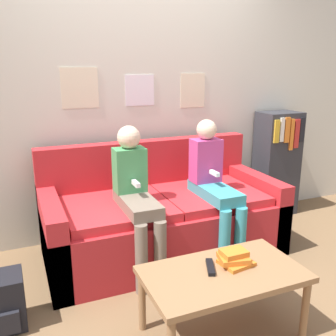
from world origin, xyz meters
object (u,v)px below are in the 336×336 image
at_px(coffee_table, 223,279).
at_px(backpack, 3,302).
at_px(person_right, 214,183).
at_px(couch, 162,218).
at_px(person_left, 136,193).
at_px(bookshelf, 277,163).
at_px(tv_remote, 210,267).

distance_m(coffee_table, backpack, 1.34).
bearing_deg(person_right, coffee_table, -116.10).
xyz_separation_m(couch, person_left, (-0.29, -0.22, 0.33)).
height_order(person_right, bookshelf, person_right).
bearing_deg(couch, person_right, -30.46).
xyz_separation_m(bookshelf, backpack, (-2.71, -0.89, -0.38)).
xyz_separation_m(person_left, bookshelf, (1.75, 0.57, -0.09)).
distance_m(person_left, tv_remote, 0.88).
relative_size(person_right, backpack, 3.32).
bearing_deg(person_right, person_left, 179.97).
relative_size(person_left, tv_remote, 6.50).
distance_m(person_left, bookshelf, 1.84).
bearing_deg(couch, bookshelf, 13.43).
bearing_deg(person_left, tv_remote, -78.32).
xyz_separation_m(person_left, person_right, (0.66, -0.00, -0.00)).
relative_size(tv_remote, bookshelf, 0.16).
distance_m(coffee_table, tv_remote, 0.10).
relative_size(coffee_table, tv_remote, 5.36).
bearing_deg(coffee_table, bookshelf, 43.79).
relative_size(person_left, bookshelf, 1.02).
bearing_deg(tv_remote, coffee_table, -21.22).
bearing_deg(coffee_table, backpack, 154.49).
height_order(tv_remote, backpack, tv_remote).
bearing_deg(person_right, backpack, -168.92).
height_order(couch, person_right, person_right).
bearing_deg(person_left, bookshelf, 17.96).
height_order(couch, bookshelf, bookshelf).
xyz_separation_m(coffee_table, person_left, (-0.23, 0.89, 0.27)).
xyz_separation_m(coffee_table, person_right, (0.44, 0.89, 0.27)).
distance_m(couch, coffee_table, 1.11).
xyz_separation_m(person_right, tv_remote, (-0.49, -0.84, -0.21)).
xyz_separation_m(couch, bookshelf, (1.46, 0.35, 0.25)).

